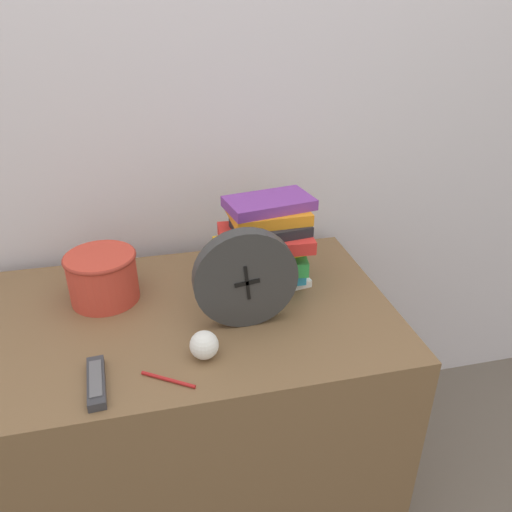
{
  "coord_description": "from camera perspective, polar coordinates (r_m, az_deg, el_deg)",
  "views": [
    {
      "loc": [
        -0.05,
        -0.75,
        1.48
      ],
      "look_at": [
        0.2,
        0.34,
        0.88
      ],
      "focal_mm": 35.0,
      "sensor_mm": 36.0,
      "label": 1
    }
  ],
  "objects": [
    {
      "name": "book_stack",
      "position": [
        1.36,
        1.2,
        1.48
      ],
      "size": [
        0.27,
        0.22,
        0.26
      ],
      "color": "white",
      "rests_on": "desk"
    },
    {
      "name": "crumpled_paper_ball",
      "position": [
        1.15,
        -5.95,
        -10.09
      ],
      "size": [
        0.07,
        0.07,
        0.07
      ],
      "color": "white",
      "rests_on": "desk"
    },
    {
      "name": "wall_back",
      "position": [
        1.52,
        -11.46,
        17.13
      ],
      "size": [
        6.0,
        0.04,
        2.4
      ],
      "color": "silver",
      "rests_on": "ground_plane"
    },
    {
      "name": "desk",
      "position": [
        1.55,
        -7.66,
        -17.69
      ],
      "size": [
        1.11,
        0.67,
        0.74
      ],
      "color": "brown",
      "rests_on": "ground_plane"
    },
    {
      "name": "tv_remote",
      "position": [
        1.13,
        -17.79,
        -13.55
      ],
      "size": [
        0.05,
        0.16,
        0.02
      ],
      "color": "#333338",
      "rests_on": "desk"
    },
    {
      "name": "pen",
      "position": [
        1.11,
        -10.01,
        -13.74
      ],
      "size": [
        0.11,
        0.08,
        0.01
      ],
      "color": "#B21E1E",
      "rests_on": "desk"
    },
    {
      "name": "basket",
      "position": [
        1.38,
        -17.13,
        -2.15
      ],
      "size": [
        0.19,
        0.19,
        0.13
      ],
      "color": "#C63D2D",
      "rests_on": "desk"
    },
    {
      "name": "desk_clock",
      "position": [
        1.2,
        -1.2,
        -2.65
      ],
      "size": [
        0.25,
        0.04,
        0.25
      ],
      "color": "#333333",
      "rests_on": "desk"
    }
  ]
}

